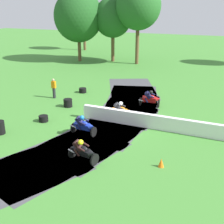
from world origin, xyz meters
TOP-DOWN VIEW (x-y plane):
  - ground_plane at (0.00, 0.00)m, footprint 120.00×120.00m
  - track_asphalt at (-0.86, 0.03)m, footprint 8.00×24.74m
  - safety_barrier at (4.87, -0.18)m, footprint 14.36×0.83m
  - motorcycle_lead_black at (0.40, -5.50)m, footprint 1.70×1.07m
  - motorcycle_chase_blue at (-1.04, -2.62)m, footprint 1.70×0.95m
  - motorcycle_trailing_orange at (0.14, 0.47)m, footprint 1.68×0.85m
  - motorcycle_fourth_red at (1.28, 3.84)m, footprint 1.68×0.89m
  - tire_stack_near at (-5.77, -4.28)m, footprint 0.59×0.59m
  - tire_stack_mid_a at (-4.49, -1.65)m, footprint 0.61×0.61m
  - tire_stack_mid_b at (-4.47, 1.56)m, footprint 0.65×0.65m
  - tire_stack_far at (-5.17, 5.35)m, footprint 0.64×0.64m
  - track_marshal at (-6.62, 3.07)m, footprint 0.34×0.24m
  - traffic_cone at (4.05, -4.49)m, footprint 0.28×0.28m
  - tree_far_left at (-12.48, 18.80)m, footprint 6.28×6.28m
  - tree_far_right at (-8.22, 20.15)m, footprint 4.83×4.83m
  - tree_behind_barrier at (-4.72, 19.66)m, footprint 5.50×5.50m
  - tree_distant at (-16.33, 27.93)m, footprint 3.69×3.69m

SIDE VIEW (x-z plane):
  - ground_plane at x=0.00m, z-range 0.00..0.00m
  - track_asphalt at x=-0.86m, z-range 0.00..0.01m
  - tire_stack_mid_a at x=-4.49m, z-range 0.00..0.40m
  - tire_stack_far at x=-5.17m, z-range 0.00..0.40m
  - traffic_cone at x=4.05m, z-range 0.00..0.44m
  - tire_stack_mid_b at x=-4.47m, z-range 0.00..0.60m
  - tire_stack_near at x=-5.77m, z-range 0.00..0.80m
  - safety_barrier at x=4.87m, z-range 0.00..0.90m
  - motorcycle_chase_blue at x=-1.04m, z-range -0.08..1.34m
  - motorcycle_lead_black at x=0.40m, z-range -0.08..1.34m
  - motorcycle_fourth_red at x=1.28m, z-range -0.08..1.35m
  - motorcycle_trailing_orange at x=0.14m, z-range -0.07..1.36m
  - track_marshal at x=-6.62m, z-range 0.00..1.63m
  - tree_far_right at x=-8.22m, z-range 1.52..9.68m
  - tree_far_left at x=-12.48m, z-range 1.22..10.27m
  - tree_distant at x=-16.33m, z-range 2.14..10.44m
  - tree_behind_barrier at x=-4.72m, z-range 2.06..11.99m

